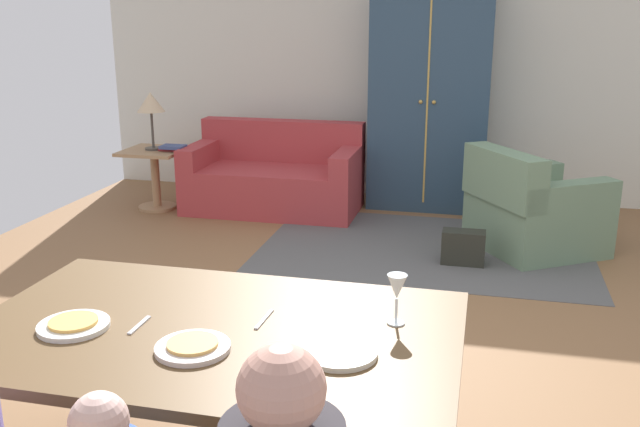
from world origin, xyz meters
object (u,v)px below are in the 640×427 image
plate_near_man (74,326)px  armchair (532,211)px  side_table (155,170)px  couch (275,178)px  dining_table (214,344)px  plate_near_child (193,348)px  book_upper (173,147)px  table_lamp (151,104)px  book_lower (172,149)px  plate_near_woman (339,352)px  wine_glass (397,289)px  handbag (463,247)px  armoire (430,98)px

plate_near_man → armchair: (1.77, 3.58, -0.45)m
armchair → side_table: (-3.45, 0.43, 0.06)m
couch → side_table: (-1.12, -0.26, 0.07)m
dining_table → plate_near_child: plate_near_child is taller
plate_near_child → book_upper: 4.48m
dining_table → table_lamp: size_ratio=3.21×
plate_near_man → book_lower: 4.29m
couch → plate_near_woman: bearing=-70.3°
wine_glass → book_lower: (-2.60, 3.72, -0.30)m
side_table → table_lamp: bearing=135.0°
armchair → book_lower: size_ratio=5.39×
plate_near_man → couch: (-0.57, 4.26, -0.46)m
couch → side_table: 1.15m
dining_table → plate_near_man: size_ratio=6.94×
armchair → handbag: size_ratio=3.70×
plate_near_child → table_lamp: bearing=118.0°
table_lamp → book_lower: (0.19, 0.01, -0.41)m
side_table → book_upper: bearing=-8.9°
armchair → side_table: bearing=172.9°
plate_near_child → side_table: 4.62m
plate_near_man → plate_near_woman: bearing=1.2°
plate_near_man → book_upper: size_ratio=1.14×
handbag → plate_near_woman: bearing=-95.7°
dining_table → plate_near_woman: 0.49m
plate_near_man → plate_near_child: (0.48, -0.06, 0.00)m
armoire → book_upper: armoire is taller
plate_near_woman → table_lamp: table_lamp is taller
book_lower → plate_near_man: bearing=-69.5°
dining_table → couch: bearing=104.2°
plate_near_child → table_lamp: (-2.16, 4.07, 0.24)m
wine_glass → table_lamp: table_lamp is taller
plate_near_man → plate_near_child: 0.48m
dining_table → book_upper: dining_table is taller
book_lower → handbag: 2.95m
couch → table_lamp: size_ratio=3.00×
plate_near_child → armoire: size_ratio=0.12×
wine_glass → couch: size_ratio=0.11×
book_lower → book_upper: bearing=-57.8°
plate_near_child → armoire: (0.36, 4.78, 0.28)m
plate_near_man → plate_near_woman: (0.95, 0.02, 0.00)m
plate_near_child → dining_table: bearing=90.0°
plate_near_woman → armchair: (0.81, 3.56, -0.45)m
book_lower → dining_table: bearing=-63.1°
table_lamp → couch: bearing=13.0°
table_lamp → dining_table: bearing=-60.9°
plate_near_man → table_lamp: bearing=112.8°
side_table → table_lamp: 0.63m
wine_glass → table_lamp: bearing=127.0°
plate_near_man → wine_glass: wine_glass is taller
side_table → table_lamp: table_lamp is taller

